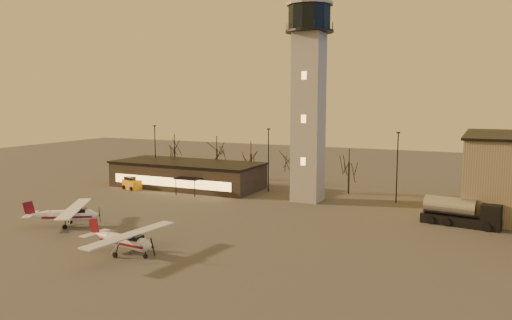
# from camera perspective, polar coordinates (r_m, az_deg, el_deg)

# --- Properties ---
(ground) EXTENTS (220.00, 220.00, 0.00)m
(ground) POSITION_cam_1_polar(r_m,az_deg,el_deg) (47.19, -6.55, -11.30)
(ground) COLOR #413E3C
(ground) RESTS_ON ground
(control_tower) EXTENTS (6.80, 6.80, 32.60)m
(control_tower) POSITION_cam_1_polar(r_m,az_deg,el_deg) (72.04, 6.05, 8.20)
(control_tower) COLOR #9B9993
(control_tower) RESTS_ON ground
(terminal) EXTENTS (25.40, 12.20, 4.30)m
(terminal) POSITION_cam_1_polar(r_m,az_deg,el_deg) (84.55, -7.85, -1.64)
(terminal) COLOR black
(terminal) RESTS_ON ground
(light_poles) EXTENTS (58.50, 12.25, 10.14)m
(light_poles) POSITION_cam_1_polar(r_m,az_deg,el_deg) (73.42, 6.56, -0.37)
(light_poles) COLOR black
(light_poles) RESTS_ON ground
(tree_row) EXTENTS (37.20, 9.20, 8.80)m
(tree_row) POSITION_cam_1_polar(r_m,az_deg,el_deg) (86.22, -0.65, 1.12)
(tree_row) COLOR black
(tree_row) RESTS_ON ground
(cessna_front) EXTENTS (8.83, 11.14, 3.06)m
(cessna_front) POSITION_cam_1_polar(r_m,az_deg,el_deg) (49.59, -14.43, -9.31)
(cessna_front) COLOR silver
(cessna_front) RESTS_ON ground
(cessna_rear) EXTENTS (9.13, 10.45, 3.14)m
(cessna_rear) POSITION_cam_1_polar(r_m,az_deg,el_deg) (62.25, -20.35, -6.16)
(cessna_rear) COLOR white
(cessna_rear) RESTS_ON ground
(fuel_truck) EXTENTS (9.04, 3.97, 3.25)m
(fuel_truck) POSITION_cam_1_polar(r_m,az_deg,el_deg) (63.52, 22.34, -5.80)
(fuel_truck) COLOR black
(fuel_truck) RESTS_ON ground
(service_cart) EXTENTS (3.63, 2.84, 2.06)m
(service_cart) POSITION_cam_1_polar(r_m,az_deg,el_deg) (84.70, -14.01, -2.71)
(service_cart) COLOR orange
(service_cart) RESTS_ON ground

